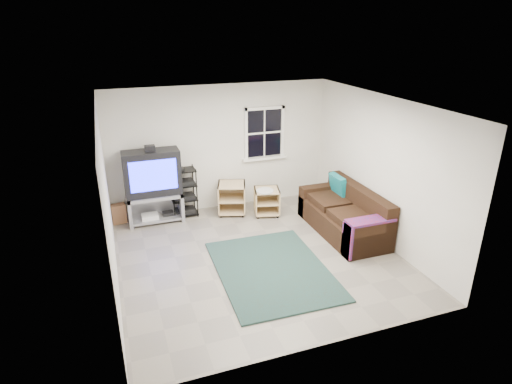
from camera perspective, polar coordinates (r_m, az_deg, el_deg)
name	(u,v)px	position (r m, az deg, el deg)	size (l,w,h in m)	color
room	(264,136)	(9.12, 1.12, 7.45)	(4.60, 4.62, 4.60)	gray
tv_unit	(153,181)	(8.54, -13.60, 1.49)	(1.07, 0.53, 1.57)	#93939A
av_rack	(184,195)	(8.84, -9.59, -0.39)	(0.51, 0.37, 1.03)	black
side_table_left	(232,197)	(8.90, -3.24, -0.62)	(0.69, 0.69, 0.65)	#D8BC85
side_table_right	(266,199)	(8.83, 1.40, -0.98)	(0.61, 0.61, 0.58)	#D8BC85
sofa	(345,216)	(8.24, 11.78, -3.11)	(0.91, 2.06, 0.94)	black
shag_rug	(272,270)	(7.02, 2.15, -10.30)	(1.71, 2.35, 0.03)	black
paper_bag	(119,214)	(8.90, -17.83, -2.77)	(0.27, 0.18, 0.39)	#976543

